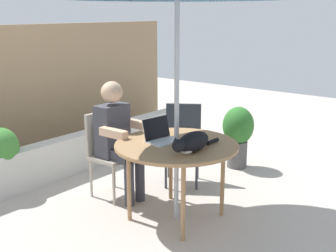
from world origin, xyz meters
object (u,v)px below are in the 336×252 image
Objects in this scene: laptop at (160,135)px; potted_plant_near_fence at (238,132)px; chair_empty at (183,137)px; cat at (192,143)px; person_seated at (117,134)px; potted_plant_by_chair at (0,156)px; chair_occupied at (107,147)px; patio_table at (176,149)px.

laptop reaches higher than potted_plant_near_fence.
cat is (-0.92, -0.78, 0.30)m from chair_empty.
cat is (-0.11, -1.02, 0.13)m from person_seated.
person_seated is 1.03m from cat.
potted_plant_by_chair is (-0.68, 1.65, -0.38)m from laptop.
person_seated is at bearing -56.17° from potted_plant_by_chair.
person_seated is 3.71× the size of laptop.
chair_occupied is 1.22× the size of potted_plant_by_chair.
laptop reaches higher than cat.
cat is at bearing -95.55° from chair_occupied.
chair_occupied is 2.69× the size of laptop.
cat reaches higher than potted_plant_by_chair.
chair_empty is at bearing 33.05° from patio_table.
cat is at bearing -114.31° from patio_table.
person_seated reaches higher than patio_table.
potted_plant_near_fence is 2.79m from potted_plant_by_chair.
cat is (-0.08, -0.42, 0.02)m from laptop.
patio_table reaches higher than potted_plant_by_chair.
cat is 0.89× the size of potted_plant_by_chair.
chair_occupied is at bearing -51.76° from potted_plant_by_chair.
chair_empty is at bearing -16.61° from person_seated.
chair_occupied is 1.74m from potted_plant_near_fence.
chair_empty is at bearing -26.32° from chair_occupied.
laptop reaches higher than chair_occupied.
person_seated is 1.71m from potted_plant_near_fence.
laptop is at bearing -92.37° from chair_occupied.
chair_empty reaches higher than patio_table.
laptop reaches higher than potted_plant_by_chair.
chair_occupied reaches higher than potted_plant_near_fence.
patio_table is 1.47× the size of potted_plant_near_fence.
chair_occupied is 0.72× the size of person_seated.
laptop is (-0.03, 0.17, 0.12)m from patio_table.
laptop reaches higher than chair_empty.
chair_empty is 2.00m from potted_plant_by_chair.
laptop is 1.82m from potted_plant_by_chair.
patio_table is 0.92× the size of person_seated.
person_seated is (0.00, 0.76, 0.01)m from patio_table.
person_seated is at bearing -90.00° from chair_occupied.
potted_plant_near_fence is (1.62, 0.27, -0.23)m from patio_table.
patio_table is 0.31m from cat.
person_seated reaches higher than potted_plant_near_fence.
potted_plant_near_fence is (1.62, -0.49, -0.24)m from person_seated.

